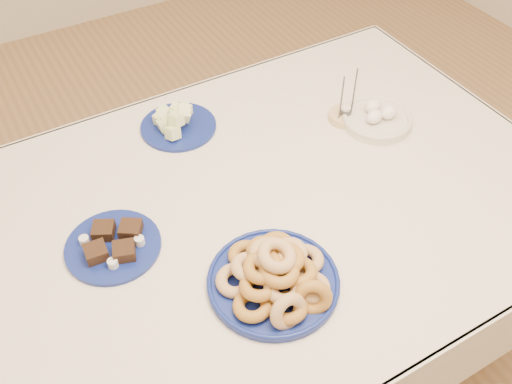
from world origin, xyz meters
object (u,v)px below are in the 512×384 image
(egg_bowl, at_px, (377,118))
(melon_plate, at_px, (176,122))
(donut_platter, at_px, (275,276))
(dining_table, at_px, (247,234))
(candle_holder, at_px, (345,115))
(brownie_plate, at_px, (113,245))

(egg_bowl, bearing_deg, melon_plate, 151.81)
(donut_platter, bearing_deg, melon_plate, 86.11)
(dining_table, relative_size, candle_holder, 10.43)
(donut_platter, relative_size, brownie_plate, 1.14)
(candle_holder, bearing_deg, brownie_plate, -170.97)
(dining_table, xyz_separation_m, candle_holder, (0.43, 0.16, 0.12))
(donut_platter, xyz_separation_m, candle_holder, (0.49, 0.41, -0.02))
(donut_platter, distance_m, egg_bowl, 0.65)
(donut_platter, distance_m, melon_plate, 0.62)
(brownie_plate, bearing_deg, melon_plate, 46.57)
(brownie_plate, height_order, egg_bowl, egg_bowl)
(candle_holder, height_order, egg_bowl, candle_holder)
(candle_holder, bearing_deg, donut_platter, -140.38)
(donut_platter, bearing_deg, egg_bowl, 31.50)
(dining_table, relative_size, melon_plate, 6.62)
(dining_table, distance_m, candle_holder, 0.48)
(dining_table, height_order, candle_holder, candle_holder)
(brownie_plate, distance_m, candle_holder, 0.77)
(donut_platter, relative_size, egg_bowl, 1.45)
(brownie_plate, bearing_deg, egg_bowl, 3.92)
(melon_plate, bearing_deg, brownie_plate, -133.43)
(candle_holder, bearing_deg, melon_plate, 154.73)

